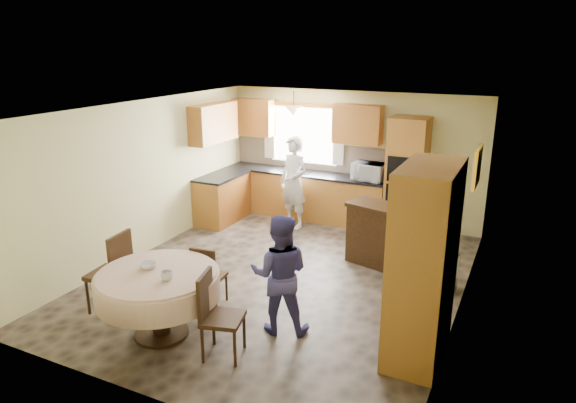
% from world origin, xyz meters
% --- Properties ---
extents(floor, '(5.00, 6.00, 0.01)m').
position_xyz_m(floor, '(0.00, 0.00, 0.00)').
color(floor, brown).
rests_on(floor, ground).
extents(ceiling, '(5.00, 6.00, 0.01)m').
position_xyz_m(ceiling, '(0.00, 0.00, 2.50)').
color(ceiling, white).
rests_on(ceiling, wall_back).
extents(wall_back, '(5.00, 0.02, 2.50)m').
position_xyz_m(wall_back, '(0.00, 3.00, 1.25)').
color(wall_back, '#D0CA85').
rests_on(wall_back, floor).
extents(wall_front, '(5.00, 0.02, 2.50)m').
position_xyz_m(wall_front, '(0.00, -3.00, 1.25)').
color(wall_front, '#D0CA85').
rests_on(wall_front, floor).
extents(wall_left, '(0.02, 6.00, 2.50)m').
position_xyz_m(wall_left, '(-2.50, 0.00, 1.25)').
color(wall_left, '#D0CA85').
rests_on(wall_left, floor).
extents(wall_right, '(0.02, 6.00, 2.50)m').
position_xyz_m(wall_right, '(2.50, 0.00, 1.25)').
color(wall_right, '#D0CA85').
rests_on(wall_right, floor).
extents(window, '(1.40, 0.03, 1.10)m').
position_xyz_m(window, '(-1.00, 2.98, 1.60)').
color(window, white).
rests_on(window, wall_back).
extents(curtain_left, '(0.22, 0.02, 1.15)m').
position_xyz_m(curtain_left, '(-1.75, 2.93, 1.65)').
color(curtain_left, white).
rests_on(curtain_left, wall_back).
extents(curtain_right, '(0.22, 0.02, 1.15)m').
position_xyz_m(curtain_right, '(-0.25, 2.93, 1.65)').
color(curtain_right, white).
rests_on(curtain_right, wall_back).
extents(base_cab_back, '(3.30, 0.60, 0.88)m').
position_xyz_m(base_cab_back, '(-0.85, 2.70, 0.44)').
color(base_cab_back, '#CA8A35').
rests_on(base_cab_back, floor).
extents(counter_back, '(3.30, 0.64, 0.04)m').
position_xyz_m(counter_back, '(-0.85, 2.70, 0.90)').
color(counter_back, black).
rests_on(counter_back, base_cab_back).
extents(base_cab_left, '(0.60, 1.20, 0.88)m').
position_xyz_m(base_cab_left, '(-2.20, 1.80, 0.44)').
color(base_cab_left, '#CA8A35').
rests_on(base_cab_left, floor).
extents(counter_left, '(0.64, 1.20, 0.04)m').
position_xyz_m(counter_left, '(-2.20, 1.80, 0.90)').
color(counter_left, black).
rests_on(counter_left, base_cab_left).
extents(backsplash, '(3.30, 0.02, 0.55)m').
position_xyz_m(backsplash, '(-0.85, 2.99, 1.18)').
color(backsplash, beige).
rests_on(backsplash, wall_back).
extents(wall_cab_left, '(0.85, 0.33, 0.72)m').
position_xyz_m(wall_cab_left, '(-2.05, 2.83, 1.91)').
color(wall_cab_left, '#BC782F').
rests_on(wall_cab_left, wall_back).
extents(wall_cab_right, '(0.90, 0.33, 0.72)m').
position_xyz_m(wall_cab_right, '(0.15, 2.83, 1.91)').
color(wall_cab_right, '#BC782F').
rests_on(wall_cab_right, wall_back).
extents(wall_cab_side, '(0.33, 1.20, 0.72)m').
position_xyz_m(wall_cab_side, '(-2.33, 1.80, 1.91)').
color(wall_cab_side, '#BC782F').
rests_on(wall_cab_side, wall_left).
extents(oven_tower, '(0.66, 0.62, 2.12)m').
position_xyz_m(oven_tower, '(1.15, 2.69, 1.06)').
color(oven_tower, '#CA8A35').
rests_on(oven_tower, floor).
extents(oven_upper, '(0.56, 0.01, 0.45)m').
position_xyz_m(oven_upper, '(1.15, 2.38, 1.25)').
color(oven_upper, black).
rests_on(oven_upper, oven_tower).
extents(oven_lower, '(0.56, 0.01, 0.45)m').
position_xyz_m(oven_lower, '(1.15, 2.38, 0.75)').
color(oven_lower, black).
rests_on(oven_lower, oven_tower).
extents(pendant, '(0.36, 0.36, 0.18)m').
position_xyz_m(pendant, '(-1.00, 2.50, 2.12)').
color(pendant, beige).
rests_on(pendant, ceiling).
extents(sideboard, '(1.38, 0.84, 0.92)m').
position_xyz_m(sideboard, '(1.28, 1.06, 0.46)').
color(sideboard, '#3D2610').
rests_on(sideboard, floor).
extents(space_heater, '(0.40, 0.29, 0.53)m').
position_xyz_m(space_heater, '(2.20, 0.62, 0.26)').
color(space_heater, black).
rests_on(space_heater, floor).
extents(cupboard, '(0.57, 1.14, 2.18)m').
position_xyz_m(cupboard, '(2.22, -1.08, 1.09)').
color(cupboard, '#CA8A35').
rests_on(cupboard, floor).
extents(dining_table, '(1.44, 1.44, 0.82)m').
position_xyz_m(dining_table, '(-0.61, -2.04, 0.64)').
color(dining_table, '#3D2610').
rests_on(dining_table, floor).
extents(chair_left, '(0.52, 0.52, 1.08)m').
position_xyz_m(chair_left, '(-1.50, -1.82, 0.60)').
color(chair_left, '#3D2610').
rests_on(chair_left, floor).
extents(chair_back, '(0.41, 0.41, 0.86)m').
position_xyz_m(chair_back, '(-0.50, -1.21, 0.47)').
color(chair_back, '#3D2610').
rests_on(chair_back, floor).
extents(chair_right, '(0.52, 0.52, 0.98)m').
position_xyz_m(chair_right, '(0.21, -2.09, 0.54)').
color(chair_right, '#3D2610').
rests_on(chair_right, floor).
extents(framed_picture, '(0.06, 0.64, 0.53)m').
position_xyz_m(framed_picture, '(2.47, 1.00, 1.73)').
color(framed_picture, yellow).
rests_on(framed_picture, wall_right).
extents(microwave, '(0.63, 0.46, 0.33)m').
position_xyz_m(microwave, '(0.47, 2.65, 1.08)').
color(microwave, silver).
rests_on(microwave, counter_back).
extents(person_sink, '(0.73, 0.60, 1.73)m').
position_xyz_m(person_sink, '(-0.80, 2.08, 0.86)').
color(person_sink, silver).
rests_on(person_sink, floor).
extents(person_dining, '(0.86, 0.76, 1.48)m').
position_xyz_m(person_dining, '(0.62, -1.32, 0.74)').
color(person_dining, '#403C82').
rests_on(person_dining, floor).
extents(bowl_sideboard, '(0.25, 0.25, 0.05)m').
position_xyz_m(bowl_sideboard, '(0.92, 1.06, 0.94)').
color(bowl_sideboard, '#B2B2B2').
rests_on(bowl_sideboard, sideboard).
extents(bottle_sideboard, '(0.11, 0.11, 0.29)m').
position_xyz_m(bottle_sideboard, '(1.65, 1.06, 1.06)').
color(bottle_sideboard, silver).
rests_on(bottle_sideboard, sideboard).
extents(cup_table, '(0.18, 0.18, 0.11)m').
position_xyz_m(cup_table, '(-0.37, -2.16, 0.87)').
color(cup_table, '#B2B2B2').
rests_on(cup_table, dining_table).
extents(bowl_table, '(0.24, 0.24, 0.06)m').
position_xyz_m(bowl_table, '(-0.77, -2.00, 0.85)').
color(bowl_table, '#B2B2B2').
rests_on(bowl_table, dining_table).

